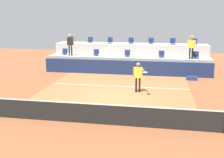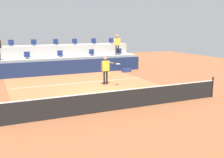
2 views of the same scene
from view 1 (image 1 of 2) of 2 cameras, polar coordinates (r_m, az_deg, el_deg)
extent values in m
plane|color=brown|center=(15.49, -0.03, -3.76)|extent=(40.00, 40.00, 0.00)
cube|color=#A36038|center=(16.44, 0.59, -2.75)|extent=(9.00, 10.00, 0.01)
cube|color=silver|center=(17.77, 1.35, -1.51)|extent=(9.00, 0.06, 0.00)
cube|color=black|center=(11.64, -3.58, -7.26)|extent=(10.40, 0.01, 0.87)
cube|color=white|center=(11.49, -3.61, -5.22)|extent=(10.40, 0.02, 0.05)
cube|color=navy|center=(21.13, 2.87, 2.36)|extent=(13.00, 0.16, 1.10)
cube|color=#ADAAA3|center=(22.38, 3.31, 3.16)|extent=(13.00, 1.80, 1.25)
cube|color=#ADAAA3|center=(24.08, 3.85, 4.89)|extent=(13.00, 1.80, 2.10)
cylinder|color=#2D2D33|center=(23.37, -9.87, 5.09)|extent=(0.08, 0.08, 0.10)
cube|color=navy|center=(23.37, -9.88, 5.26)|extent=(0.44, 0.40, 0.04)
cube|color=navy|center=(23.51, -9.75, 5.83)|extent=(0.44, 0.04, 0.38)
cylinder|color=#2D2D33|center=(22.59, -3.37, 4.99)|extent=(0.08, 0.08, 0.10)
cube|color=navy|center=(22.58, -3.38, 5.17)|extent=(0.44, 0.40, 0.04)
cube|color=navy|center=(22.73, -3.28, 5.75)|extent=(0.44, 0.04, 0.38)
cylinder|color=#2D2D33|center=(22.13, 3.17, 4.82)|extent=(0.08, 0.08, 0.10)
cube|color=navy|center=(22.12, 3.17, 5.00)|extent=(0.44, 0.40, 0.04)
cube|color=navy|center=(22.27, 3.24, 5.60)|extent=(0.44, 0.04, 0.38)
cylinder|color=#2D2D33|center=(21.97, 10.26, 4.57)|extent=(0.08, 0.08, 0.10)
cube|color=navy|center=(21.96, 10.27, 4.75)|extent=(0.44, 0.40, 0.04)
cube|color=navy|center=(22.11, 10.29, 5.35)|extent=(0.44, 0.04, 0.38)
cylinder|color=#2D2D33|center=(22.13, 17.09, 4.26)|extent=(0.08, 0.08, 0.10)
cube|color=navy|center=(22.12, 17.10, 4.43)|extent=(0.44, 0.40, 0.04)
cube|color=navy|center=(22.27, 17.09, 5.04)|extent=(0.44, 0.04, 0.38)
cylinder|color=#2D2D33|center=(24.95, -8.48, 7.62)|extent=(0.08, 0.08, 0.10)
cube|color=navy|center=(24.95, -8.48, 7.77)|extent=(0.44, 0.40, 0.04)
cube|color=navy|center=(25.10, -8.37, 8.29)|extent=(0.44, 0.04, 0.38)
cylinder|color=#2D2D33|center=(24.46, -4.61, 7.60)|extent=(0.08, 0.08, 0.10)
cube|color=navy|center=(24.45, -4.62, 7.77)|extent=(0.44, 0.40, 0.04)
cube|color=navy|center=(24.61, -4.52, 8.29)|extent=(0.44, 0.04, 0.38)
cylinder|color=#2D2D33|center=(24.06, -0.46, 7.55)|extent=(0.08, 0.08, 0.10)
cube|color=navy|center=(24.06, -0.46, 7.72)|extent=(0.44, 0.40, 0.04)
cube|color=navy|center=(24.21, -0.38, 8.26)|extent=(0.44, 0.04, 0.38)
cylinder|color=#2D2D33|center=(23.79, 3.96, 7.46)|extent=(0.08, 0.08, 0.10)
cube|color=navy|center=(23.79, 3.96, 7.63)|extent=(0.44, 0.40, 0.04)
cube|color=navy|center=(23.94, 4.02, 8.17)|extent=(0.44, 0.04, 0.38)
cylinder|color=#2D2D33|center=(23.67, 8.11, 7.33)|extent=(0.08, 0.08, 0.10)
cube|color=navy|center=(23.66, 8.11, 7.50)|extent=(0.44, 0.40, 0.04)
cube|color=navy|center=(23.82, 8.15, 8.04)|extent=(0.44, 0.04, 0.38)
cylinder|color=#2D2D33|center=(23.67, 12.53, 7.15)|extent=(0.08, 0.08, 0.10)
cube|color=navy|center=(23.66, 12.53, 7.32)|extent=(0.44, 0.40, 0.04)
cube|color=navy|center=(23.82, 12.55, 7.86)|extent=(0.44, 0.04, 0.38)
cylinder|color=#2D2D33|center=(23.80, 16.80, 6.93)|extent=(0.08, 0.08, 0.10)
cube|color=navy|center=(23.79, 16.81, 7.10)|extent=(0.44, 0.40, 0.04)
cube|color=navy|center=(23.95, 16.79, 7.65)|extent=(0.44, 0.04, 0.38)
cylinder|color=black|center=(16.37, 5.05, -1.27)|extent=(0.13, 0.13, 0.89)
cylinder|color=black|center=(16.39, 5.76, -1.26)|extent=(0.13, 0.13, 0.89)
cube|color=yellow|center=(16.21, 5.46, 1.34)|extent=(0.51, 0.27, 0.63)
sphere|color=#846047|center=(16.12, 5.50, 3.02)|extent=(0.28, 0.28, 0.24)
cylinder|color=#846047|center=(16.17, 4.50, 1.40)|extent=(0.08, 0.08, 0.59)
cylinder|color=#846047|center=(15.93, 6.59, 1.89)|extent=(0.18, 0.57, 0.07)
cylinder|color=black|center=(15.56, 6.78, 1.61)|extent=(0.09, 0.26, 0.04)
ellipsoid|color=silver|center=(15.29, 6.93, 1.40)|extent=(0.32, 0.37, 0.03)
cylinder|color=black|center=(22.86, -8.89, 5.93)|extent=(0.12, 0.12, 0.87)
cylinder|color=black|center=(22.81, -8.40, 5.93)|extent=(0.12, 0.12, 0.87)
cube|color=black|center=(22.75, -8.72, 7.79)|extent=(0.49, 0.22, 0.62)
sphere|color=tan|center=(22.71, -8.76, 8.98)|extent=(0.26, 0.26, 0.24)
cylinder|color=tan|center=(22.82, -9.39, 7.83)|extent=(0.08, 0.08, 0.58)
cylinder|color=tan|center=(22.69, -8.04, 7.85)|extent=(0.08, 0.08, 0.58)
cylinder|color=black|center=(21.75, 15.88, 5.16)|extent=(0.13, 0.13, 0.83)
cylinder|color=black|center=(21.73, 16.38, 5.13)|extent=(0.13, 0.13, 0.83)
cube|color=yellow|center=(21.65, 16.25, 7.01)|extent=(0.48, 0.27, 0.59)
sphere|color=beige|center=(21.61, 16.33, 8.20)|extent=(0.27, 0.27, 0.23)
cylinder|color=beige|center=(21.68, 15.56, 7.11)|extent=(0.08, 0.08, 0.56)
cylinder|color=beige|center=(21.63, 16.94, 7.00)|extent=(0.08, 0.08, 0.56)
cylinder|color=tan|center=(21.61, 16.34, 8.41)|extent=(0.48, 0.48, 0.01)
cylinder|color=tan|center=(21.60, 16.35, 8.53)|extent=(0.28, 0.28, 0.09)
sphere|color=#CCE033|center=(12.46, -3.34, -1.00)|extent=(0.07, 0.07, 0.07)
cube|color=navy|center=(20.20, 16.27, 0.17)|extent=(0.76, 0.28, 0.30)
camera|label=2|loc=(8.03, -76.96, -3.55)|focal=43.32mm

